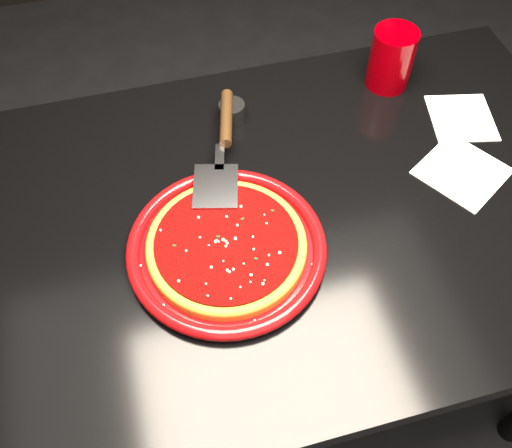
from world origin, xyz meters
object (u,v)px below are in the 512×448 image
Objects in this scene: plate at (227,248)px; pizza_server at (223,148)px; cup at (391,59)px; table at (287,304)px; ramekin at (232,112)px.

plate is 1.01× the size of pizza_server.
cup is at bearing 33.55° from pizza_server.
pizza_server is (-0.10, 0.14, 0.42)m from table.
cup reaches higher than table.
plate is at bearing -105.23° from ramekin.
pizza_server is 6.45× the size of ramekin.
pizza_server reaches higher than ramekin.
table is 9.38× the size of cup.
pizza_server is at bearing 78.54° from plate.
ramekin is (-0.35, -0.02, -0.04)m from cup.
cup reaches higher than pizza_server.
table is 3.50× the size of plate.
plate is at bearing -86.99° from pizza_server.
table is 0.45m from pizza_server.
table is 22.77× the size of ramekin.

